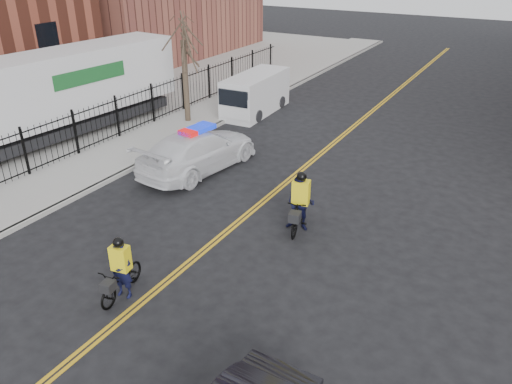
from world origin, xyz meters
The scene contains 13 objects.
ground centered at (0.00, 0.00, 0.00)m, with size 120.00×120.00×0.00m, color black.
center_line_left centered at (-0.08, 8.00, 0.01)m, with size 0.10×60.00×0.01m, color gold.
center_line_right centered at (0.08, 8.00, 0.01)m, with size 0.10×60.00×0.01m, color gold.
sidewalk centered at (-7.50, 8.00, 0.07)m, with size 3.00×60.00×0.15m, color #999691.
curb centered at (-6.00, 8.00, 0.07)m, with size 0.20×60.00×0.15m, color #999691.
iron_fence centered at (-9.00, 8.00, 1.00)m, with size 0.12×28.00×2.00m, color black, non-canonical shape.
lot_pad centered at (-18.00, 8.00, 0.01)m, with size 18.00×60.00×0.02m, color #999691.
street_tree centered at (-7.60, 10.00, 3.53)m, with size 3.20×3.20×4.80m.
police_cruiser centered at (-3.67, 5.50, 0.83)m, with size 2.88×5.86×1.80m.
cargo_van centered at (-5.49, 13.19, 1.02)m, with size 2.11×5.05×2.08m.
semi_trailer centered at (-11.48, 5.38, 2.25)m, with size 3.64×12.87×3.96m.
cyclist_near centered at (-0.56, -2.18, 0.61)m, with size 0.94×1.88×1.76m.
cyclist_far centered at (1.96, 3.16, 0.80)m, with size 1.03×2.08×2.03m.
Camera 1 is at (7.65, -9.60, 8.28)m, focal length 35.00 mm.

